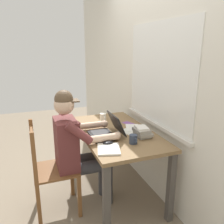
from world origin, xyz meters
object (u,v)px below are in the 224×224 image
Objects in this scene: coffee_mug_dark at (133,139)px; book_stack_main at (142,132)px; laptop at (108,130)px; desk at (116,140)px; computer_mouse at (108,143)px; landscape_photo_print at (128,123)px; seated_person at (77,145)px; coffee_mug_white at (103,118)px; wooden_chair at (50,170)px.

book_stack_main is (-0.13, 0.16, 0.01)m from coffee_mug_dark.
laptop is 0.35m from book_stack_main.
desk is at bearing -144.15° from book_stack_main.
desk is at bearing -175.67° from coffee_mug_dark.
coffee_mug_dark is at bearing 28.11° from laptop.
landscape_photo_print is at bearing 139.94° from computer_mouse.
coffee_mug_white is (-0.42, 0.41, 0.12)m from seated_person.
seated_person is 0.58m from coffee_mug_dark.
wooden_chair is 1.03m from landscape_photo_print.
seated_person is 0.72m from landscape_photo_print.
laptop is at bearing -151.89° from coffee_mug_dark.
desk is 0.38m from coffee_mug_white.
seated_person reaches higher than computer_mouse.
wooden_chair is at bearing -101.32° from book_stack_main.
coffee_mug_white is (-0.35, -0.03, 0.16)m from desk.
laptop is (0.02, 0.60, 0.34)m from wooden_chair.
coffee_mug_dark is 0.60m from landscape_photo_print.
coffee_mug_dark reaches higher than landscape_photo_print.
book_stack_main is (0.16, 0.31, -0.00)m from laptop.
seated_person is 10.97× the size of coffee_mug_dark.
seated_person is at bearing 90.00° from wooden_chair.
coffee_mug_dark is (0.39, 0.03, 0.15)m from desk.
laptop reaches higher than computer_mouse.
computer_mouse is 0.40m from book_stack_main.
landscape_photo_print is at bearing 128.15° from laptop.
seated_person is at bearing -44.43° from coffee_mug_white.
computer_mouse is at bearing -18.22° from laptop.
coffee_mug_dark is at bearing 56.71° from seated_person.
landscape_photo_print is at bearing 128.56° from desk.
coffee_mug_white is at bearing -160.36° from book_stack_main.
landscape_photo_print is (-0.57, 0.20, -0.04)m from coffee_mug_dark.
seated_person is at bearing -136.68° from computer_mouse.
computer_mouse is (0.25, 0.24, 0.08)m from seated_person.
landscape_photo_print is (-0.44, 0.04, -0.05)m from book_stack_main.
laptop reaches higher than coffee_mug_dark.
landscape_photo_print is at bearing 174.73° from book_stack_main.
wooden_chair is at bearing -90.00° from seated_person.
wooden_chair is at bearing -112.38° from coffee_mug_dark.
wooden_chair is 0.66m from computer_mouse.
wooden_chair is at bearing -116.03° from computer_mouse.
book_stack_main reaches higher than computer_mouse.
computer_mouse is 0.77× the size of landscape_photo_print.
desk is at bearing 148.45° from computer_mouse.
book_stack_main is 0.45m from landscape_photo_print.
coffee_mug_dark is 0.88× the size of landscape_photo_print.
seated_person reaches higher than desk.
coffee_mug_white is (-0.44, 0.10, -0.00)m from laptop.
coffee_mug_dark is at bearing 76.51° from computer_mouse.
seated_person is 3.79× the size of laptop.
wooden_chair is 4.96× the size of book_stack_main.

